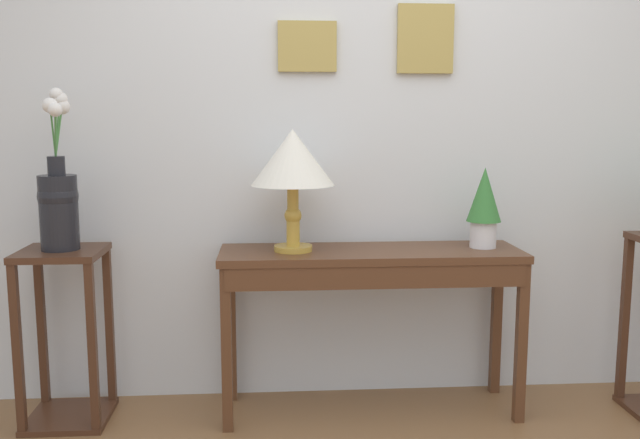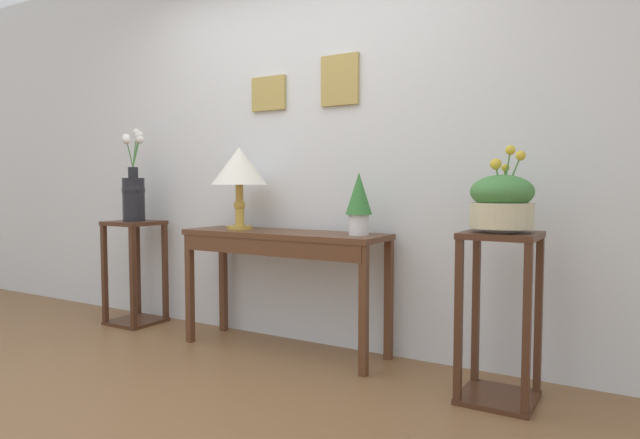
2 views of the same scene
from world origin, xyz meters
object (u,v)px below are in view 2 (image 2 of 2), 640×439
console_table (282,248)px  planter_bowl_wide_right (502,202)px  potted_plant_on_console (359,200)px  flower_vase_tall_left (134,190)px  pedestal_stand_right (499,317)px  pedestal_stand_left (135,272)px  table_lamp (239,169)px

console_table → planter_bowl_wide_right: size_ratio=3.26×
potted_plant_on_console → flower_vase_tall_left: bearing=-179.2°
flower_vase_tall_left → pedestal_stand_right: (2.77, -0.14, -0.61)m
console_table → pedestal_stand_left: bearing=179.2°
console_table → potted_plant_on_console: size_ratio=3.69×
potted_plant_on_console → pedestal_stand_right: 1.04m
pedestal_stand_left → flower_vase_tall_left: (0.00, 0.00, 0.63)m
table_lamp → pedestal_stand_right: bearing=-4.8°
potted_plant_on_console → pedestal_stand_right: bearing=-10.9°
flower_vase_tall_left → pedestal_stand_right: 2.84m
console_table → planter_bowl_wide_right: (1.39, -0.12, 0.32)m
table_lamp → flower_vase_tall_left: flower_vase_tall_left is taller
potted_plant_on_console → planter_bowl_wide_right: 0.88m
pedestal_stand_left → pedestal_stand_right: size_ratio=0.94×
flower_vase_tall_left → pedestal_stand_left: bearing=-176.3°
pedestal_stand_left → flower_vase_tall_left: flower_vase_tall_left is taller
table_lamp → pedestal_stand_left: 1.29m
potted_plant_on_console → flower_vase_tall_left: 1.91m
console_table → planter_bowl_wide_right: bearing=-5.0°
pedestal_stand_left → planter_bowl_wide_right: planter_bowl_wide_right is taller
pedestal_stand_right → flower_vase_tall_left: bearing=177.1°
pedestal_stand_right → table_lamp: bearing=175.2°
pedestal_stand_right → planter_bowl_wide_right: planter_bowl_wide_right is taller
potted_plant_on_console → pedestal_stand_left: potted_plant_on_console is taller
console_table → flower_vase_tall_left: size_ratio=1.95×
pedestal_stand_left → flower_vase_tall_left: 0.63m
table_lamp → pedestal_stand_right: table_lamp is taller
table_lamp → pedestal_stand_right: size_ratio=0.65×
potted_plant_on_console → flower_vase_tall_left: (-1.91, -0.03, 0.05)m
console_table → pedestal_stand_left: 1.41m
table_lamp → planter_bowl_wide_right: 1.76m
pedestal_stand_left → flower_vase_tall_left: size_ratio=1.13×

